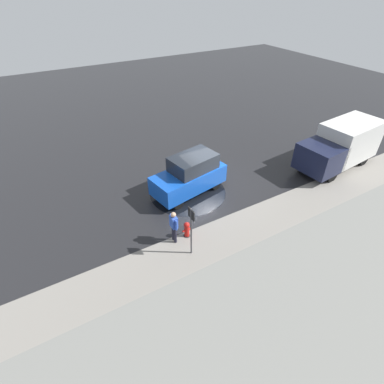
# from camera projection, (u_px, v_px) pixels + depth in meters

# --- Properties ---
(ground_plane) EXTENTS (60.00, 60.00, 0.00)m
(ground_plane) POSITION_uv_depth(u_px,v_px,m) (210.00, 185.00, 16.49)
(ground_plane) COLOR black
(kerb_strip) EXTENTS (24.00, 3.20, 0.04)m
(kerb_strip) POSITION_uv_depth(u_px,v_px,m) (260.00, 231.00, 13.54)
(kerb_strip) COLOR gray
(kerb_strip) RESTS_ON ground
(moving_hatchback) EXTENTS (4.14, 2.37, 2.06)m
(moving_hatchback) POSITION_uv_depth(u_px,v_px,m) (190.00, 175.00, 15.45)
(moving_hatchback) COLOR blue
(moving_hatchback) RESTS_ON ground
(delivery_truck) EXTENTS (5.53, 2.54, 2.60)m
(delivery_truck) POSITION_uv_depth(u_px,v_px,m) (341.00, 145.00, 17.39)
(delivery_truck) COLOR #191E38
(delivery_truck) RESTS_ON ground
(fire_hydrant) EXTENTS (0.42, 0.31, 0.80)m
(fire_hydrant) POSITION_uv_depth(u_px,v_px,m) (187.00, 230.00, 13.05)
(fire_hydrant) COLOR red
(fire_hydrant) RESTS_ON ground
(pedestrian) EXTENTS (0.24, 0.57, 1.62)m
(pedestrian) POSITION_uv_depth(u_px,v_px,m) (174.00, 225.00, 12.48)
(pedestrian) COLOR blue
(pedestrian) RESTS_ON ground
(metal_railing) EXTENTS (7.99, 0.04, 1.05)m
(metal_railing) POSITION_uv_depth(u_px,v_px,m) (309.00, 229.00, 12.61)
(metal_railing) COLOR #B7BABF
(metal_railing) RESTS_ON ground
(sign_post) EXTENTS (0.07, 0.44, 2.40)m
(sign_post) POSITION_uv_depth(u_px,v_px,m) (191.00, 225.00, 11.55)
(sign_post) COLOR #4C4C51
(sign_post) RESTS_ON ground
(puddle_patch) EXTENTS (4.04, 4.04, 0.01)m
(puddle_patch) POSITION_uv_depth(u_px,v_px,m) (188.00, 192.00, 15.96)
(puddle_patch) COLOR black
(puddle_patch) RESTS_ON ground
(building_block) EXTENTS (14.99, 2.40, 6.29)m
(building_block) POSITION_uv_depth(u_px,v_px,m) (377.00, 332.00, 6.49)
(building_block) COLOR slate
(building_block) RESTS_ON ground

